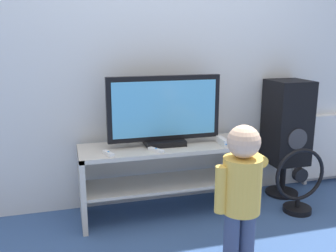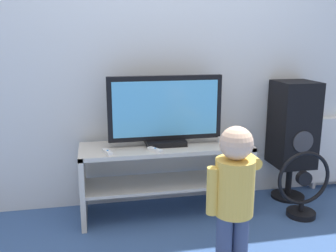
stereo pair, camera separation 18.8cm
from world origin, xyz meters
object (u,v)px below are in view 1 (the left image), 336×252
Objects in this scene: remote_primary at (109,153)px; remote_secondary at (156,150)px; child at (241,185)px; floor_fan at (299,184)px; game_console at (223,141)px; speaker_tower at (287,124)px; television at (164,111)px; radiator at (329,146)px.

remote_primary and remote_secondary have the same top height.
floor_fan is at bearing 34.36° from child.
game_console is 0.86m from remote_primary.
floor_fan is at bearing -5.52° from remote_primary.
speaker_tower is 0.52m from floor_fan.
television is at bearing 56.59° from remote_secondary.
remote_secondary is at bearing 117.82° from child.
television is 6.65× the size of remote_secondary.
remote_primary is 2.10m from radiator.
child is at bearing -62.18° from remote_secondary.
floor_fan is 0.80m from radiator.
television reaches higher than game_console.
speaker_tower is (0.65, 0.17, 0.05)m from game_console.
child reaches higher than game_console.
game_console is 0.69m from floor_fan.
remote_secondary is at bearing 173.48° from floor_fan.
game_console is 0.17× the size of speaker_tower.
remote_primary is at bearing 135.59° from child.
speaker_tower reaches higher than child.
television is 1.64× the size of floor_fan.
speaker_tower is 1.48× the size of radiator.
floor_fan is at bearing -16.44° from game_console.
remote_secondary is at bearing -175.24° from game_console.
radiator is at bearing 14.40° from speaker_tower.
radiator reaches higher than game_console.
remote_primary is at bearing 177.84° from remote_secondary.
speaker_tower reaches higher than game_console.
child reaches higher than floor_fan.
remote_primary is 0.16× the size of child.
game_console is at bearing 74.96° from child.
speaker_tower is at bearing 45.75° from child.
radiator is (2.06, 0.34, -0.21)m from remote_primary.
game_console is 0.53m from remote_secondary.
floor_fan is at bearing -15.83° from television.
radiator is at bearing 35.71° from child.
television is 6.30× the size of remote_primary.
game_console is at bearing 2.09° from remote_primary.
remote_primary is (-0.86, -0.03, -0.01)m from game_console.
radiator is (1.21, 0.31, -0.22)m from game_console.
child is (0.24, -0.80, -0.29)m from television.
radiator is (1.73, 0.36, -0.21)m from remote_secondary.
child is 1.68× the size of floor_fan.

